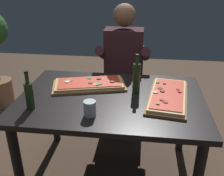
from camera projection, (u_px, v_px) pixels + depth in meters
ground_plane at (111, 172)px, 2.28m from camera, size 6.40×6.40×0.00m
dining_table at (111, 108)px, 2.01m from camera, size 1.40×0.96×0.74m
pizza_rectangular_front at (89, 84)px, 2.13m from camera, size 0.64×0.43×0.05m
pizza_rectangular_left at (168, 96)px, 1.94m from camera, size 0.36×0.65×0.05m
wine_bottle_dark at (29, 94)px, 1.77m from camera, size 0.06×0.06×0.27m
oil_bottle_amber at (136, 77)px, 1.99m from camera, size 0.06×0.06×0.31m
tumbler_near_camera at (90, 108)px, 1.70m from camera, size 0.08×0.08×0.10m
diner_chair at (124, 83)px, 2.84m from camera, size 0.44×0.44×0.87m
seated_diner at (123, 64)px, 2.63m from camera, size 0.53×0.41×1.33m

